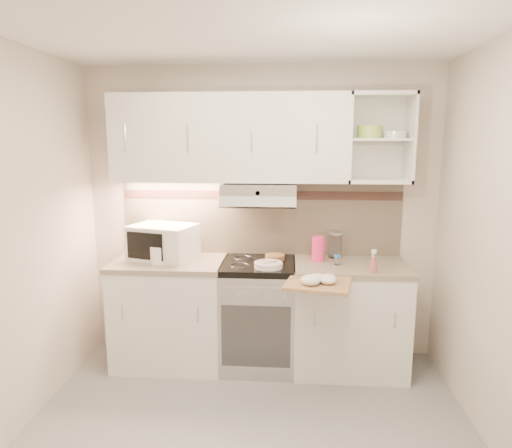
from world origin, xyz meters
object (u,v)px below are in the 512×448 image
Objects in this scene: pink_pitcher at (318,249)px; glass_jar at (335,245)px; electric_range at (258,314)px; plate_stack at (268,265)px; spray_bottle at (373,263)px; cutting_board at (318,283)px; watering_can at (160,254)px; microwave at (163,242)px.

glass_jar is at bearing 17.82° from pink_pitcher.
plate_stack reaches higher than electric_range.
spray_bottle reaches higher than cutting_board.
glass_jar reaches higher than cutting_board.
plate_stack is 0.47m from pink_pitcher.
watering_can reaches higher than pink_pitcher.
glass_jar is 0.50× the size of cutting_board.
electric_range is at bearing -162.63° from glass_jar.
microwave is 2.87× the size of pink_pitcher.
glass_jar is (0.15, 0.12, 0.01)m from pink_pitcher.
spray_bottle is (1.68, -0.12, -0.01)m from watering_can.
microwave is 0.17m from watering_can.
pink_pitcher is at bearing 9.52° from electric_range.
watering_can is 1.68m from spray_bottle.
watering_can reaches higher than spray_bottle.
microwave is 0.93m from plate_stack.
watering_can is at bearing 167.85° from pink_pitcher.
glass_jar reaches higher than pink_pitcher.
microwave is at bearing 106.79° from watering_can.
cutting_board is (-0.42, -0.22, -0.10)m from spray_bottle.
pink_pitcher is 0.50m from spray_bottle.
glass_jar is (0.64, 0.20, 0.56)m from electric_range.
pink_pitcher is at bearing 30.58° from plate_stack.
watering_can is at bearing -169.42° from spray_bottle.
electric_range is 3.50× the size of watering_can.
cutting_board is (0.46, -0.44, 0.42)m from electric_range.
electric_range is 4.34× the size of pink_pitcher.
spray_bottle is (0.79, -0.07, 0.05)m from plate_stack.
microwave is 1.71m from spray_bottle.
electric_range is 1.05m from spray_bottle.
cutting_board is at bearing -5.14° from microwave.
electric_range is at bearing 19.66° from watering_can.
glass_jar is (1.45, 0.14, -0.03)m from microwave.
electric_range is 0.87m from glass_jar.
plate_stack is 0.66m from glass_jar.
microwave is 1.38m from cutting_board.
pink_pitcher reaches higher than electric_range.
electric_range is 0.74m from pink_pitcher.
plate_stack is 1.08× the size of pink_pitcher.
electric_range is 0.50m from plate_stack.
pink_pitcher is 0.54m from cutting_board.
microwave reaches higher than electric_range.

